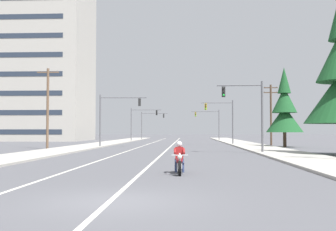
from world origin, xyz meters
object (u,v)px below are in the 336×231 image
traffic_signal_mid_right (224,115)px  apartment_building_far_left_block (14,61)px  traffic_signal_mid_left (140,119)px  traffic_signal_near_left (114,112)px  motorcycle_with_rider (179,161)px  utility_pole_left_near (48,107)px  utility_pole_right_far (271,113)px  traffic_signal_far_right (211,120)px  traffic_signal_near_right (249,106)px  conifer_tree_right_verge_far (284,110)px  traffic_signal_far_left (149,121)px

traffic_signal_mid_right → apartment_building_far_left_block: bearing=150.6°
traffic_signal_mid_left → traffic_signal_near_left: bearing=-89.6°
motorcycle_with_rider → utility_pole_left_near: 27.82m
utility_pole_left_near → utility_pole_right_far: utility_pole_left_near is taller
traffic_signal_mid_right → traffic_signal_far_right: size_ratio=1.00×
traffic_signal_mid_right → apartment_building_far_left_block: apartment_building_far_left_block is taller
traffic_signal_near_right → traffic_signal_mid_right: bearing=90.8°
utility_pole_left_near → conifer_tree_right_verge_far: size_ratio=0.90×
traffic_signal_near_right → utility_pole_right_far: 20.20m
apartment_building_far_left_block → conifer_tree_right_verge_far: bearing=-33.5°
motorcycle_with_rider → traffic_signal_far_right: traffic_signal_far_right is taller
utility_pole_left_near → apartment_building_far_left_block: (-20.29, 37.45, 11.43)m
traffic_signal_mid_left → utility_pole_left_near: bearing=-99.9°
conifer_tree_right_verge_far → traffic_signal_mid_right: bearing=128.2°
motorcycle_with_rider → traffic_signal_mid_left: (-8.51, 56.73, 3.56)m
motorcycle_with_rider → traffic_signal_mid_right: traffic_signal_mid_right is taller
traffic_signal_near_left → traffic_signal_mid_right: bearing=34.4°
motorcycle_with_rider → traffic_signal_far_right: (5.05, 64.23, 3.56)m
traffic_signal_near_left → traffic_signal_mid_left: bearing=90.4°
utility_pole_left_near → traffic_signal_near_left: bearing=42.6°
traffic_signal_mid_right → traffic_signal_far_left: same height
traffic_signal_mid_left → apartment_building_far_left_block: apartment_building_far_left_block is taller
motorcycle_with_rider → traffic_signal_near_left: traffic_signal_near_left is taller
traffic_signal_near_left → traffic_signal_mid_left: (-0.18, 27.70, 0.01)m
utility_pole_right_far → apartment_building_far_left_block: size_ratio=0.25×
traffic_signal_mid_left → traffic_signal_mid_right: bearing=-52.9°
traffic_signal_near_left → traffic_signal_far_right: 37.66m
utility_pole_left_near → traffic_signal_far_left: bearing=82.9°
traffic_signal_mid_left → traffic_signal_far_right: 15.50m
traffic_signal_mid_right → conifer_tree_right_verge_far: size_ratio=0.65×
utility_pole_right_far → traffic_signal_far_left: bearing=118.6°
traffic_signal_far_right → utility_pole_left_near: (-19.39, -40.71, 0.33)m
utility_pole_right_far → conifer_tree_right_verge_far: size_ratio=0.85×
conifer_tree_right_verge_far → traffic_signal_near_right: bearing=-114.6°
motorcycle_with_rider → traffic_signal_mid_right: (5.37, 38.40, 3.49)m
motorcycle_with_rider → traffic_signal_far_left: 72.85m
traffic_signal_far_left → utility_pole_left_near: size_ratio=0.73×
traffic_signal_far_left → conifer_tree_right_verge_far: (20.09, -42.09, 0.18)m
traffic_signal_far_left → apartment_building_far_left_block: 31.00m
traffic_signal_near_left → traffic_signal_far_left: 43.26m
traffic_signal_far_left → utility_pole_right_far: (19.71, -36.16, 0.19)m
traffic_signal_near_left → utility_pole_left_near: 8.15m
traffic_signal_mid_right → traffic_signal_near_right: bearing=-89.2°
motorcycle_with_rider → utility_pole_left_near: bearing=121.4°
traffic_signal_near_right → traffic_signal_near_left: same height
traffic_signal_mid_right → traffic_signal_mid_left: (-13.88, 18.32, 0.07)m
traffic_signal_mid_right → utility_pole_right_far: (6.07, -2.27, 0.28)m
utility_pole_right_far → apartment_building_far_left_block: (-46.07, 24.84, 11.55)m
traffic_signal_far_left → conifer_tree_right_verge_far: size_ratio=0.65×
traffic_signal_near_right → traffic_signal_near_left: size_ratio=1.00×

